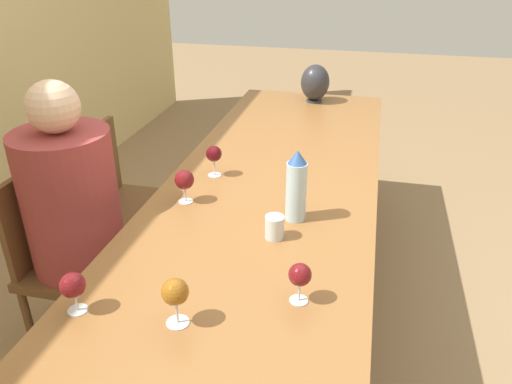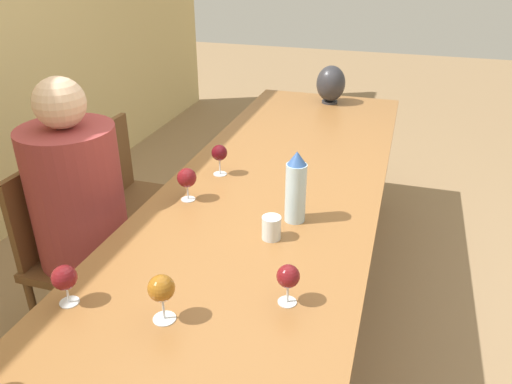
{
  "view_description": "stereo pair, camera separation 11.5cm",
  "coord_description": "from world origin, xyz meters",
  "px_view_note": "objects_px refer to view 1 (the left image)",
  "views": [
    {
      "loc": [
        -1.93,
        -0.4,
        1.74
      ],
      "look_at": [
        -0.23,
        0.0,
        0.85
      ],
      "focal_mm": 35.0,
      "sensor_mm": 36.0,
      "label": 1
    },
    {
      "loc": [
        -1.9,
        -0.51,
        1.74
      ],
      "look_at": [
        -0.23,
        0.0,
        0.85
      ],
      "focal_mm": 35.0,
      "sensor_mm": 36.0,
      "label": 2
    }
  ],
  "objects_px": {
    "wine_glass_5": "(175,293)",
    "water_tumbler": "(275,227)",
    "water_bottle": "(296,187)",
    "vase": "(315,83)",
    "wine_glass_0": "(214,154)",
    "wine_glass_3": "(300,275)",
    "chair_far": "(125,199)",
    "wine_glass_2": "(73,286)",
    "wine_glass_4": "(184,180)",
    "chair_near": "(68,256)",
    "person_near": "(78,221)"
  },
  "relations": [
    {
      "from": "water_bottle",
      "to": "wine_glass_0",
      "type": "relative_size",
      "value": 1.99
    },
    {
      "from": "water_tumbler",
      "to": "person_near",
      "type": "relative_size",
      "value": 0.07
    },
    {
      "from": "wine_glass_2",
      "to": "chair_far",
      "type": "xyz_separation_m",
      "value": [
        1.15,
        0.46,
        -0.36
      ]
    },
    {
      "from": "water_bottle",
      "to": "vase",
      "type": "bearing_deg",
      "value": 4.65
    },
    {
      "from": "water_tumbler",
      "to": "vase",
      "type": "xyz_separation_m",
      "value": [
        1.75,
        0.08,
        0.09
      ]
    },
    {
      "from": "wine_glass_3",
      "to": "chair_far",
      "type": "relative_size",
      "value": 0.15
    },
    {
      "from": "vase",
      "to": "wine_glass_2",
      "type": "bearing_deg",
      "value": 169.77
    },
    {
      "from": "wine_glass_0",
      "to": "wine_glass_3",
      "type": "xyz_separation_m",
      "value": [
        -0.81,
        -0.52,
        -0.01
      ]
    },
    {
      "from": "wine_glass_0",
      "to": "chair_near",
      "type": "relative_size",
      "value": 0.17
    },
    {
      "from": "water_bottle",
      "to": "wine_glass_3",
      "type": "distance_m",
      "value": 0.51
    },
    {
      "from": "wine_glass_2",
      "to": "wine_glass_5",
      "type": "height_order",
      "value": "wine_glass_5"
    },
    {
      "from": "wine_glass_5",
      "to": "chair_far",
      "type": "distance_m",
      "value": 1.42
    },
    {
      "from": "vase",
      "to": "chair_far",
      "type": "xyz_separation_m",
      "value": [
        -1.14,
        0.87,
        -0.4
      ]
    },
    {
      "from": "wine_glass_0",
      "to": "wine_glass_2",
      "type": "distance_m",
      "value": 1.01
    },
    {
      "from": "water_bottle",
      "to": "chair_far",
      "type": "distance_m",
      "value": 1.17
    },
    {
      "from": "water_tumbler",
      "to": "wine_glass_5",
      "type": "height_order",
      "value": "wine_glass_5"
    },
    {
      "from": "wine_glass_2",
      "to": "wine_glass_3",
      "type": "xyz_separation_m",
      "value": [
        0.2,
        -0.63,
        0.0
      ]
    },
    {
      "from": "wine_glass_5",
      "to": "chair_far",
      "type": "height_order",
      "value": "wine_glass_5"
    },
    {
      "from": "water_bottle",
      "to": "water_tumbler",
      "type": "bearing_deg",
      "value": 161.46
    },
    {
      "from": "chair_near",
      "to": "person_near",
      "type": "distance_m",
      "value": 0.21
    },
    {
      "from": "wine_glass_2",
      "to": "water_bottle",
      "type": "bearing_deg",
      "value": -38.17
    },
    {
      "from": "water_tumbler",
      "to": "chair_near",
      "type": "bearing_deg",
      "value": 86.28
    },
    {
      "from": "wine_glass_5",
      "to": "water_tumbler",
      "type": "bearing_deg",
      "value": -19.23
    },
    {
      "from": "chair_near",
      "to": "chair_far",
      "type": "xyz_separation_m",
      "value": [
        0.55,
        0.0,
        0.0
      ]
    },
    {
      "from": "wine_glass_5",
      "to": "chair_near",
      "type": "bearing_deg",
      "value": 52.95
    },
    {
      "from": "chair_far",
      "to": "water_tumbler",
      "type": "bearing_deg",
      "value": -123.0
    },
    {
      "from": "wine_glass_2",
      "to": "wine_glass_4",
      "type": "xyz_separation_m",
      "value": [
        0.72,
        -0.07,
        0.01
      ]
    },
    {
      "from": "water_tumbler",
      "to": "wine_glass_5",
      "type": "xyz_separation_m",
      "value": [
        -0.52,
        0.18,
        0.06
      ]
    },
    {
      "from": "water_bottle",
      "to": "chair_near",
      "type": "relative_size",
      "value": 0.33
    },
    {
      "from": "wine_glass_2",
      "to": "water_tumbler",
      "type": "bearing_deg",
      "value": -42.52
    },
    {
      "from": "water_bottle",
      "to": "chair_far",
      "type": "bearing_deg",
      "value": 65.31
    },
    {
      "from": "wine_glass_3",
      "to": "wine_glass_5",
      "type": "height_order",
      "value": "wine_glass_5"
    },
    {
      "from": "wine_glass_0",
      "to": "wine_glass_5",
      "type": "relative_size",
      "value": 0.97
    },
    {
      "from": "water_tumbler",
      "to": "wine_glass_5",
      "type": "distance_m",
      "value": 0.55
    },
    {
      "from": "wine_glass_3",
      "to": "wine_glass_5",
      "type": "bearing_deg",
      "value": 118.69
    },
    {
      "from": "wine_glass_0",
      "to": "chair_far",
      "type": "bearing_deg",
      "value": 75.54
    },
    {
      "from": "wine_glass_3",
      "to": "chair_near",
      "type": "height_order",
      "value": "wine_glass_3"
    },
    {
      "from": "wine_glass_3",
      "to": "wine_glass_5",
      "type": "xyz_separation_m",
      "value": [
        -0.18,
        0.32,
        0.01
      ]
    },
    {
      "from": "wine_glass_5",
      "to": "wine_glass_0",
      "type": "bearing_deg",
      "value": 11.44
    },
    {
      "from": "wine_glass_3",
      "to": "chair_near",
      "type": "bearing_deg",
      "value": 69.83
    },
    {
      "from": "vase",
      "to": "wine_glass_3",
      "type": "xyz_separation_m",
      "value": [
        -2.09,
        -0.22,
        -0.03
      ]
    },
    {
      "from": "water_bottle",
      "to": "person_near",
      "type": "height_order",
      "value": "person_near"
    },
    {
      "from": "person_near",
      "to": "chair_far",
      "type": "bearing_deg",
      "value": 8.49
    },
    {
      "from": "chair_near",
      "to": "person_near",
      "type": "relative_size",
      "value": 0.69
    },
    {
      "from": "vase",
      "to": "wine_glass_3",
      "type": "height_order",
      "value": "vase"
    },
    {
      "from": "wine_glass_4",
      "to": "chair_far",
      "type": "relative_size",
      "value": 0.16
    },
    {
      "from": "vase",
      "to": "person_near",
      "type": "relative_size",
      "value": 0.2
    },
    {
      "from": "wine_glass_3",
      "to": "wine_glass_4",
      "type": "xyz_separation_m",
      "value": [
        0.53,
        0.56,
        0.01
      ]
    },
    {
      "from": "person_near",
      "to": "chair_near",
      "type": "bearing_deg",
      "value": 90.0
    },
    {
      "from": "wine_glass_0",
      "to": "chair_far",
      "type": "height_order",
      "value": "wine_glass_0"
    }
  ]
}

